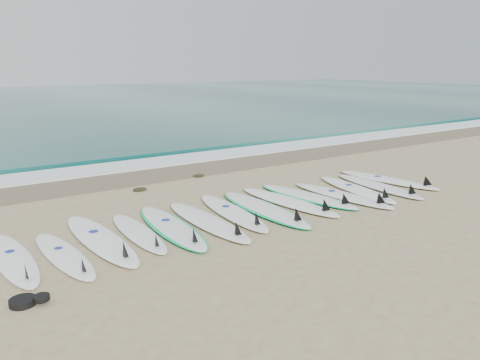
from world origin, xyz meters
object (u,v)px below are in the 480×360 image
surfboard_0 (14,260)px  surfboard_13 (390,180)px  surfboard_7 (265,209)px  leash_coil (27,301)px

surfboard_0 → surfboard_13: size_ratio=0.87×
surfboard_7 → surfboard_13: (4.01, 0.18, 0.01)m
surfboard_7 → leash_coil: 4.85m
surfboard_13 → surfboard_0: bearing=171.3°
surfboard_0 → leash_coil: bearing=-95.2°
surfboard_7 → surfboard_13: size_ratio=1.03×
surfboard_7 → surfboard_0: bearing=-179.1°
surfboard_7 → leash_coil: surfboard_7 is taller
leash_coil → surfboard_0: bearing=87.1°
surfboard_13 → leash_coil: bearing=-179.4°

